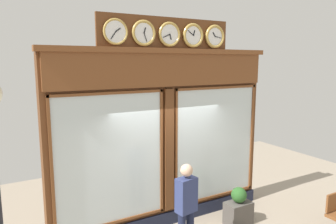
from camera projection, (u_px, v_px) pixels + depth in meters
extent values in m
cube|color=#5B3319|center=(164.00, 141.00, 6.59)|extent=(4.83, 0.30, 3.59)
cube|color=#191E33|center=(168.00, 218.00, 6.70)|extent=(4.83, 0.08, 0.28)
cube|color=brown|center=(169.00, 70.00, 6.19)|extent=(4.73, 0.08, 0.65)
cube|color=brown|center=(169.00, 51.00, 6.15)|extent=(4.93, 0.20, 0.10)
cube|color=silver|center=(216.00, 143.00, 7.07)|extent=(2.07, 0.02, 2.45)
cube|color=brown|center=(218.00, 88.00, 6.86)|extent=(2.17, 0.04, 0.05)
cube|color=brown|center=(215.00, 196.00, 7.25)|extent=(2.17, 0.04, 0.05)
cube|color=brown|center=(251.00, 138.00, 7.57)|extent=(0.05, 0.04, 2.55)
cube|color=brown|center=(176.00, 150.00, 6.54)|extent=(0.05, 0.04, 2.55)
cube|color=silver|center=(111.00, 160.00, 5.87)|extent=(2.07, 0.02, 2.45)
cube|color=brown|center=(109.00, 93.00, 5.66)|extent=(2.17, 0.04, 0.05)
cube|color=brown|center=(113.00, 222.00, 6.05)|extent=(2.17, 0.04, 0.05)
cube|color=brown|center=(52.00, 169.00, 5.34)|extent=(0.05, 0.04, 2.55)
cube|color=brown|center=(161.00, 152.00, 6.37)|extent=(0.05, 0.04, 2.55)
cube|color=#5B3319|center=(169.00, 151.00, 6.46)|extent=(0.20, 0.10, 2.55)
cube|color=#5B3319|center=(167.00, 35.00, 6.13)|extent=(2.85, 0.06, 0.66)
cylinder|color=white|center=(215.00, 37.00, 6.60)|extent=(0.39, 0.02, 0.39)
torus|color=#B79347|center=(215.00, 37.00, 6.60)|extent=(0.49, 0.06, 0.49)
cube|color=black|center=(214.00, 34.00, 6.57)|extent=(0.08, 0.01, 0.10)
cube|color=black|center=(218.00, 37.00, 6.63)|extent=(0.16, 0.01, 0.04)
sphere|color=black|center=(215.00, 36.00, 6.59)|extent=(0.02, 0.02, 0.02)
cylinder|color=white|center=(193.00, 35.00, 6.33)|extent=(0.39, 0.02, 0.39)
torus|color=#B79347|center=(193.00, 35.00, 6.33)|extent=(0.48, 0.06, 0.48)
cube|color=black|center=(194.00, 33.00, 6.32)|extent=(0.05, 0.01, 0.11)
cube|color=black|center=(191.00, 33.00, 6.28)|extent=(0.14, 0.01, 0.10)
sphere|color=black|center=(194.00, 35.00, 6.32)|extent=(0.02, 0.02, 0.02)
cylinder|color=white|center=(170.00, 34.00, 6.07)|extent=(0.39, 0.02, 0.39)
torus|color=#B79347|center=(170.00, 34.00, 6.06)|extent=(0.47, 0.05, 0.47)
cube|color=black|center=(171.00, 37.00, 6.07)|extent=(0.05, 0.01, 0.11)
cube|color=black|center=(167.00, 36.00, 6.02)|extent=(0.15, 0.01, 0.08)
sphere|color=black|center=(170.00, 34.00, 6.05)|extent=(0.02, 0.02, 0.02)
cylinder|color=white|center=(144.00, 33.00, 5.80)|extent=(0.39, 0.02, 0.39)
torus|color=#B79347|center=(144.00, 33.00, 5.80)|extent=(0.48, 0.06, 0.48)
cube|color=black|center=(145.00, 30.00, 5.79)|extent=(0.05, 0.01, 0.11)
cube|color=black|center=(146.00, 37.00, 5.81)|extent=(0.07, 0.01, 0.16)
sphere|color=black|center=(144.00, 33.00, 5.78)|extent=(0.02, 0.02, 0.02)
cylinder|color=white|center=(116.00, 32.00, 5.53)|extent=(0.39, 0.02, 0.39)
torus|color=#B79347|center=(116.00, 32.00, 5.53)|extent=(0.46, 0.04, 0.46)
cube|color=black|center=(118.00, 30.00, 5.53)|extent=(0.10, 0.01, 0.08)
cube|color=black|center=(113.00, 35.00, 5.51)|extent=(0.11, 0.01, 0.14)
sphere|color=black|center=(116.00, 32.00, 5.52)|extent=(0.02, 0.02, 0.02)
cube|color=navy|center=(186.00, 195.00, 5.50)|extent=(0.39, 0.28, 0.62)
sphere|color=tan|center=(187.00, 170.00, 5.42)|extent=(0.22, 0.22, 0.22)
cube|color=#4C4742|center=(238.00, 213.00, 6.70)|extent=(0.56, 0.36, 0.49)
sphere|color=#285623|center=(239.00, 195.00, 6.63)|extent=(0.33, 0.33, 0.33)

